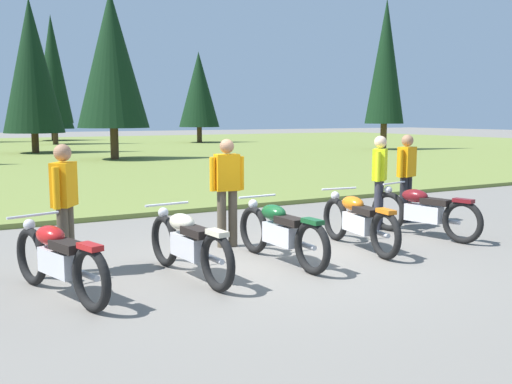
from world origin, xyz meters
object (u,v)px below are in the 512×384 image
rider_near_row_end (227,186)px  motorcycle_british_green (280,232)px  rider_checking_bike (379,176)px  motorcycle_cream (188,243)px  rider_in_hivis_vest (406,173)px  motorcycle_red (58,259)px  motorcycle_maroon (423,211)px  rider_with_back_turned (65,201)px  motorcycle_orange (358,221)px

rider_near_row_end → motorcycle_british_green: bearing=-81.0°
rider_near_row_end → rider_checking_bike: (3.01, -0.03, 0.00)m
motorcycle_cream → rider_in_hivis_vest: (5.09, 1.54, 0.51)m
motorcycle_red → rider_in_hivis_vest: 6.86m
motorcycle_cream → motorcycle_british_green: size_ratio=1.00×
motorcycle_maroon → rider_with_back_turned: size_ratio=1.24×
motorcycle_cream → motorcycle_orange: (2.87, 0.22, 0.00)m
motorcycle_british_green → rider_with_back_turned: bearing=162.6°
motorcycle_maroon → rider_with_back_turned: (-5.69, 0.53, 0.51)m
rider_near_row_end → rider_with_back_turned: size_ratio=1.00×
rider_near_row_end → rider_with_back_turned: bearing=-170.8°
motorcycle_red → rider_checking_bike: 5.96m
motorcycle_cream → rider_checking_bike: bearing=17.1°
rider_checking_bike → motorcycle_british_green: bearing=-156.6°
motorcycle_cream → motorcycle_maroon: 4.41m
motorcycle_orange → motorcycle_maroon: bearing=6.6°
motorcycle_cream → motorcycle_orange: size_ratio=1.00×
motorcycle_cream → rider_near_row_end: (1.20, 1.33, 0.51)m
rider_near_row_end → motorcycle_cream: bearing=-132.1°
motorcycle_maroon → rider_with_back_turned: bearing=174.7°
rider_with_back_turned → rider_checking_bike: bearing=3.9°
rider_checking_bike → rider_in_hivis_vest: 0.91m
rider_near_row_end → motorcycle_red: bearing=-153.9°
rider_with_back_turned → motorcycle_red: bearing=-106.0°
rider_near_row_end → rider_with_back_turned: 2.53m
motorcycle_cream → motorcycle_maroon: bearing=5.1°
motorcycle_british_green → motorcycle_orange: size_ratio=1.00×
motorcycle_red → rider_checking_bike: bearing=12.9°
motorcycle_maroon → rider_checking_bike: 1.05m
motorcycle_red → motorcycle_orange: bearing=3.2°
motorcycle_red → rider_checking_bike: (5.78, 1.33, 0.51)m
motorcycle_british_green → rider_near_row_end: rider_near_row_end is taller
motorcycle_red → rider_near_row_end: bearing=26.1°
rider_with_back_turned → motorcycle_maroon: bearing=-5.3°
motorcycle_maroon → rider_checking_bike: size_ratio=1.24×
motorcycle_red → motorcycle_british_green: size_ratio=0.97×
motorcycle_red → rider_near_row_end: 3.13m
rider_checking_bike → rider_near_row_end: bearing=179.4°
motorcycle_british_green → rider_near_row_end: size_ratio=1.26×
rider_checking_bike → rider_with_back_turned: (-5.51, -0.37, 0.00)m
rider_checking_bike → rider_in_hivis_vest: same height
motorcycle_maroon → rider_near_row_end: bearing=163.8°
motorcycle_red → rider_checking_bike: rider_checking_bike is taller
motorcycle_red → motorcycle_british_green: 2.97m
rider_near_row_end → motorcycle_orange: bearing=-33.5°
motorcycle_british_green → rider_in_hivis_vest: rider_in_hivis_vest is taller
motorcycle_orange → rider_checking_bike: (1.34, 1.08, 0.51)m
motorcycle_maroon → rider_near_row_end: size_ratio=1.24×
motorcycle_british_green → rider_in_hivis_vest: bearing=21.7°
motorcycle_red → motorcycle_maroon: (5.97, 0.43, 0.00)m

